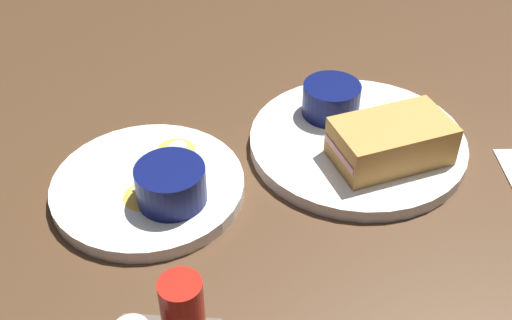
# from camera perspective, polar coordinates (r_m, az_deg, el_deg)

# --- Properties ---
(ground_plane) EXTENTS (1.10, 1.10, 0.03)m
(ground_plane) POSITION_cam_1_polar(r_m,az_deg,el_deg) (0.75, 4.80, -2.75)
(ground_plane) COLOR #4C331E
(plate_sandwich_main) EXTENTS (0.26, 0.26, 0.02)m
(plate_sandwich_main) POSITION_cam_1_polar(r_m,az_deg,el_deg) (0.79, 8.91, 1.52)
(plate_sandwich_main) COLOR white
(plate_sandwich_main) RESTS_ON ground_plane
(sandwich_half_near) EXTENTS (0.15, 0.12, 0.05)m
(sandwich_half_near) POSITION_cam_1_polar(r_m,az_deg,el_deg) (0.75, 11.84, 1.64)
(sandwich_half_near) COLOR #C68C42
(sandwich_half_near) RESTS_ON plate_sandwich_main
(ramekin_dark_sauce) EXTENTS (0.07, 0.07, 0.04)m
(ramekin_dark_sauce) POSITION_cam_1_polar(r_m,az_deg,el_deg) (0.81, 6.66, 5.42)
(ramekin_dark_sauce) COLOR #0C144C
(ramekin_dark_sauce) RESTS_ON plate_sandwich_main
(spoon_by_dark_ramekin) EXTENTS (0.08, 0.08, 0.01)m
(spoon_by_dark_ramekin) POSITION_cam_1_polar(r_m,az_deg,el_deg) (0.79, 9.32, 2.46)
(spoon_by_dark_ramekin) COLOR silver
(spoon_by_dark_ramekin) RESTS_ON plate_sandwich_main
(plate_chips_companion) EXTENTS (0.21, 0.21, 0.02)m
(plate_chips_companion) POSITION_cam_1_polar(r_m,az_deg,el_deg) (0.73, -9.48, -2.35)
(plate_chips_companion) COLOR white
(plate_chips_companion) RESTS_ON ground_plane
(ramekin_light_gravy) EXTENTS (0.07, 0.07, 0.04)m
(ramekin_light_gravy) POSITION_cam_1_polar(r_m,az_deg,el_deg) (0.68, -7.53, -2.04)
(ramekin_light_gravy) COLOR #0C144C
(ramekin_light_gravy) RESTS_ON plate_chips_companion
(spoon_by_gravy_ramekin) EXTENTS (0.05, 0.10, 0.01)m
(spoon_by_gravy_ramekin) POSITION_cam_1_polar(r_m,az_deg,el_deg) (0.75, -7.61, 0.43)
(spoon_by_gravy_ramekin) COLOR silver
(spoon_by_gravy_ramekin) RESTS_ON plate_chips_companion
(plantain_chip_scatter) EXTENTS (0.08, 0.13, 0.01)m
(plantain_chip_scatter) POSITION_cam_1_polar(r_m,az_deg,el_deg) (0.72, -8.35, -1.51)
(plantain_chip_scatter) COLOR gold
(plantain_chip_scatter) RESTS_ON plate_chips_companion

